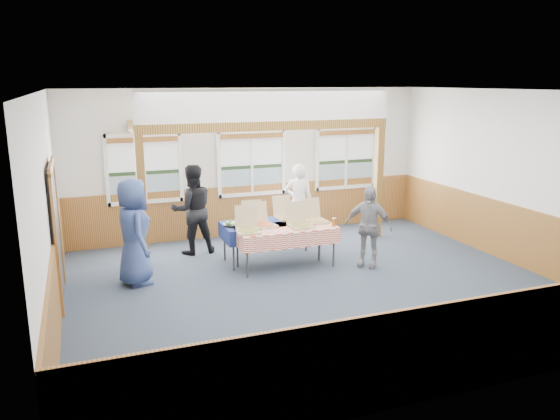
% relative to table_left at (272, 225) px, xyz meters
% --- Properties ---
extents(floor, '(8.00, 8.00, 0.00)m').
position_rel_table_left_xyz_m(floor, '(0.22, -1.53, -0.70)').
color(floor, '#252D3D').
rests_on(floor, ground).
extents(ceiling, '(8.00, 8.00, 0.00)m').
position_rel_table_left_xyz_m(ceiling, '(0.22, -1.53, 2.50)').
color(ceiling, white).
rests_on(ceiling, wall_back).
extents(wall_back, '(8.00, 0.00, 8.00)m').
position_rel_table_left_xyz_m(wall_back, '(0.22, 1.97, 0.90)').
color(wall_back, silver).
rests_on(wall_back, floor).
extents(wall_front, '(8.00, 0.00, 8.00)m').
position_rel_table_left_xyz_m(wall_front, '(0.22, -5.03, 0.90)').
color(wall_front, silver).
rests_on(wall_front, floor).
extents(wall_left, '(0.00, 8.00, 8.00)m').
position_rel_table_left_xyz_m(wall_left, '(-3.78, -1.53, 0.90)').
color(wall_left, silver).
rests_on(wall_left, floor).
extents(wall_right, '(0.00, 8.00, 8.00)m').
position_rel_table_left_xyz_m(wall_right, '(4.22, -1.53, 0.90)').
color(wall_right, silver).
rests_on(wall_right, floor).
extents(wainscot_back, '(7.98, 0.05, 1.10)m').
position_rel_table_left_xyz_m(wainscot_back, '(0.22, 1.94, -0.15)').
color(wainscot_back, brown).
rests_on(wainscot_back, floor).
extents(wainscot_front, '(7.98, 0.05, 1.10)m').
position_rel_table_left_xyz_m(wainscot_front, '(0.22, -5.01, -0.15)').
color(wainscot_front, brown).
rests_on(wainscot_front, floor).
extents(wainscot_left, '(0.05, 6.98, 1.10)m').
position_rel_table_left_xyz_m(wainscot_left, '(-3.75, -1.53, -0.15)').
color(wainscot_left, brown).
rests_on(wainscot_left, floor).
extents(wainscot_right, '(0.05, 6.98, 1.10)m').
position_rel_table_left_xyz_m(wainscot_right, '(4.20, -1.53, -0.15)').
color(wainscot_right, brown).
rests_on(wainscot_right, floor).
extents(cased_opening, '(0.06, 1.30, 2.10)m').
position_rel_table_left_xyz_m(cased_opening, '(-3.74, -0.63, 0.35)').
color(cased_opening, '#313131').
rests_on(cased_opening, wall_left).
extents(window_left, '(1.56, 0.10, 1.46)m').
position_rel_table_left_xyz_m(window_left, '(-2.08, 1.93, 0.98)').
color(window_left, white).
rests_on(window_left, wall_back).
extents(window_mid, '(1.56, 0.10, 1.46)m').
position_rel_table_left_xyz_m(window_mid, '(0.22, 1.93, 0.98)').
color(window_mid, white).
rests_on(window_mid, wall_back).
extents(window_right, '(1.56, 0.10, 1.46)m').
position_rel_table_left_xyz_m(window_right, '(2.52, 1.93, 0.98)').
color(window_right, white).
rests_on(window_right, wall_back).
extents(post_left, '(0.15, 0.15, 2.40)m').
position_rel_table_left_xyz_m(post_left, '(-2.28, 0.77, 0.50)').
color(post_left, '#593113').
rests_on(post_left, floor).
extents(post_right, '(0.15, 0.15, 2.40)m').
position_rel_table_left_xyz_m(post_right, '(2.72, 0.77, 0.50)').
color(post_right, '#593113').
rests_on(post_right, floor).
extents(cross_beam, '(5.15, 0.18, 0.18)m').
position_rel_table_left_xyz_m(cross_beam, '(0.22, 0.77, 1.79)').
color(cross_beam, '#593113').
rests_on(cross_beam, post_left).
extents(table_left, '(1.96, 1.09, 0.76)m').
position_rel_table_left_xyz_m(table_left, '(0.00, 0.00, 0.00)').
color(table_left, '#313131').
rests_on(table_left, floor).
extents(table_right, '(1.95, 1.15, 0.76)m').
position_rel_table_left_xyz_m(table_right, '(0.11, -0.44, -0.00)').
color(table_right, '#313131').
rests_on(table_right, floor).
extents(pizza_box_a, '(0.46, 0.53, 0.43)m').
position_rel_table_left_xyz_m(pizza_box_a, '(-0.39, -0.11, 0.12)').
color(pizza_box_a, '#CFBF8A').
rests_on(pizza_box_a, table_left).
extents(pizza_box_b, '(0.41, 0.49, 0.41)m').
position_rel_table_left_xyz_m(pizza_box_b, '(0.35, 0.16, 0.12)').
color(pizza_box_b, '#CFBF8A').
rests_on(pizza_box_b, table_left).
extents(pizza_box_c, '(0.47, 0.55, 0.44)m').
position_rel_table_left_xyz_m(pizza_box_c, '(-0.63, -0.54, 0.12)').
color(pizza_box_c, '#CFBF8A').
rests_on(pizza_box_c, table_right).
extents(pizza_box_d, '(0.47, 0.53, 0.41)m').
position_rel_table_left_xyz_m(pizza_box_d, '(-0.25, -0.25, 0.12)').
color(pizza_box_d, '#CFBF8A').
rests_on(pizza_box_d, table_right).
extents(pizza_box_e, '(0.42, 0.50, 0.43)m').
position_rel_table_left_xyz_m(pizza_box_e, '(0.36, -0.52, 0.12)').
color(pizza_box_e, '#CFBF8A').
rests_on(pizza_box_e, table_right).
extents(pizza_box_f, '(0.41, 0.49, 0.42)m').
position_rel_table_left_xyz_m(pizza_box_f, '(0.76, -0.30, 0.12)').
color(pizza_box_f, '#CFBF8A').
rests_on(pizza_box_f, table_right).
extents(veggie_tray, '(0.38, 0.38, 0.09)m').
position_rel_table_left_xyz_m(veggie_tray, '(-0.75, 0.00, 0.09)').
color(veggie_tray, black).
rests_on(veggie_tray, table_left).
extents(drink_glass, '(0.07, 0.07, 0.15)m').
position_rel_table_left_xyz_m(drink_glass, '(0.96, -0.69, 0.13)').
color(drink_glass, '#925218').
rests_on(drink_glass, table_right).
extents(woman_white, '(0.71, 0.61, 1.66)m').
position_rel_table_left_xyz_m(woman_white, '(0.99, 1.09, 0.13)').
color(woman_white, white).
rests_on(woman_white, floor).
extents(woman_black, '(0.89, 0.71, 1.77)m').
position_rel_table_left_xyz_m(woman_black, '(-1.31, 0.98, 0.19)').
color(woman_black, black).
rests_on(woman_black, floor).
extents(man_blue, '(0.68, 0.94, 1.80)m').
position_rel_table_left_xyz_m(man_blue, '(-2.56, -0.35, 0.20)').
color(man_blue, navy).
rests_on(man_blue, floor).
extents(person_grey, '(0.90, 0.87, 1.51)m').
position_rel_table_left_xyz_m(person_grey, '(1.55, -0.91, 0.05)').
color(person_grey, gray).
rests_on(person_grey, floor).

